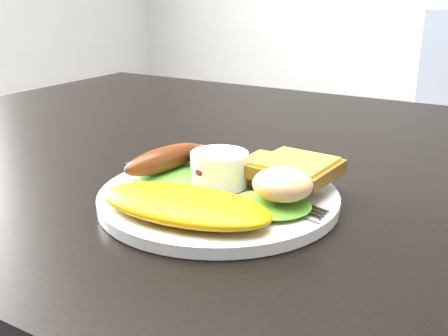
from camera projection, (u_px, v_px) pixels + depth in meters
dining_table at (274, 168)px, 0.66m from camera, size 1.20×0.80×0.04m
person at (403, 53)px, 1.33m from camera, size 0.63×0.48×1.57m
plate at (219, 197)px, 0.50m from camera, size 0.23×0.23×0.01m
lettuce_left at (176, 172)px, 0.54m from camera, size 0.11×0.11×0.01m
lettuce_right at (269, 205)px, 0.46m from camera, size 0.09×0.09×0.01m
omelette at (184, 205)px, 0.44m from camera, size 0.16×0.09×0.02m
sausage_a at (165, 159)px, 0.52m from camera, size 0.04×0.10×0.02m
sausage_b at (201, 160)px, 0.52m from camera, size 0.07×0.08×0.02m
ramekin at (219, 169)px, 0.50m from camera, size 0.07×0.07×0.03m
toast_a at (273, 172)px, 0.53m from camera, size 0.08×0.08×0.01m
toast_b at (296, 169)px, 0.50m from camera, size 0.08×0.08×0.01m
potato_salad at (283, 184)px, 0.45m from camera, size 0.07×0.07×0.03m
fork at (182, 183)px, 0.51m from camera, size 0.17×0.06×0.00m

